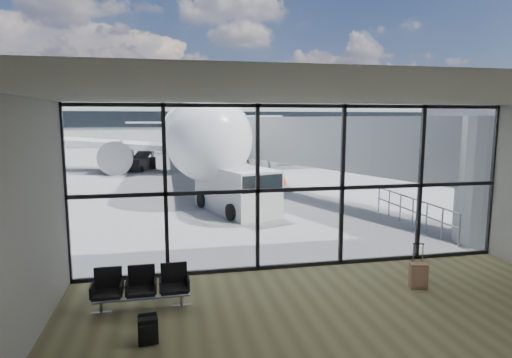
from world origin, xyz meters
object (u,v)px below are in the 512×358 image
object	(u,v)px
seating_row	(142,285)
airliner	(188,130)
service_van	(237,189)
suitcase	(418,275)
belt_loader	(139,163)
backpack	(148,330)

from	to	relation	value
seating_row	airliner	xyz separation A→B (m)	(2.32, 27.68, 2.63)
airliner	service_van	size ratio (longest dim) A/B	8.01
suitcase	airliner	xyz separation A→B (m)	(-4.20, 27.96, 2.80)
seating_row	belt_loader	world-z (taller)	belt_loader
seating_row	backpack	distance (m)	1.64
belt_loader	backpack	bearing A→B (deg)	-68.66
airliner	service_van	xyz separation A→B (m)	(1.26, -18.47, -2.11)
service_van	belt_loader	size ratio (longest dim) A/B	1.29
seating_row	service_van	xyz separation A→B (m)	(3.59, 9.21, 0.52)
suitcase	belt_loader	size ratio (longest dim) A/B	0.29
seating_row	service_van	bearing A→B (deg)	68.10
seating_row	backpack	bearing A→B (deg)	-83.57
suitcase	service_van	xyz separation A→B (m)	(-2.94, 9.48, 0.69)
airliner	service_van	bearing A→B (deg)	-86.59
suitcase	service_van	distance (m)	9.95
airliner	belt_loader	distance (m)	5.13
service_van	suitcase	bearing A→B (deg)	-92.01
backpack	belt_loader	world-z (taller)	belt_loader
backpack	suitcase	size ratio (longest dim) A/B	0.49
backpack	suitcase	bearing A→B (deg)	6.64
belt_loader	service_van	bearing A→B (deg)	-54.97
seating_row	belt_loader	xyz separation A→B (m)	(-1.74, 25.87, 0.06)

